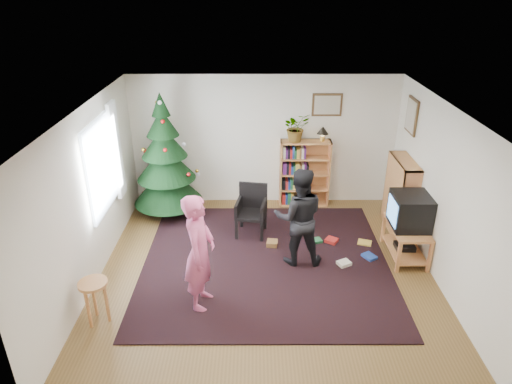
{
  "coord_description": "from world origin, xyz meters",
  "views": [
    {
      "loc": [
        -0.16,
        -5.72,
        4.07
      ],
      "look_at": [
        -0.15,
        0.55,
        1.1
      ],
      "focal_mm": 32.0,
      "sensor_mm": 36.0,
      "label": 1
    }
  ],
  "objects_px": {
    "bookshelf_right": "(400,195)",
    "person_standing": "(200,253)",
    "table_lamp": "(323,131)",
    "picture_back": "(327,105)",
    "bookshelf_back": "(305,173)",
    "picture_right": "(412,116)",
    "crt_tv": "(410,211)",
    "person_by_chair": "(299,217)",
    "christmas_tree": "(166,166)",
    "armchair": "(251,208)",
    "tv_stand": "(406,238)",
    "potted_plant": "(296,127)",
    "stool": "(94,291)"
  },
  "relations": [
    {
      "from": "picture_back",
      "to": "tv_stand",
      "type": "distance_m",
      "value": 2.79
    },
    {
      "from": "christmas_tree",
      "to": "crt_tv",
      "type": "distance_m",
      "value": 4.28
    },
    {
      "from": "picture_back",
      "to": "person_standing",
      "type": "bearing_deg",
      "value": -122.66
    },
    {
      "from": "picture_right",
      "to": "bookshelf_back",
      "type": "relative_size",
      "value": 0.46
    },
    {
      "from": "stool",
      "to": "potted_plant",
      "type": "bearing_deg",
      "value": 50.66
    },
    {
      "from": "person_by_chair",
      "to": "potted_plant",
      "type": "xyz_separation_m",
      "value": [
        0.09,
        2.02,
        0.78
      ]
    },
    {
      "from": "bookshelf_back",
      "to": "stool",
      "type": "bearing_deg",
      "value": -131.3
    },
    {
      "from": "armchair",
      "to": "tv_stand",
      "type": "bearing_deg",
      "value": -7.96
    },
    {
      "from": "picture_right",
      "to": "potted_plant",
      "type": "bearing_deg",
      "value": 162.68
    },
    {
      "from": "crt_tv",
      "to": "stool",
      "type": "distance_m",
      "value": 4.69
    },
    {
      "from": "bookshelf_right",
      "to": "person_standing",
      "type": "height_order",
      "value": "person_standing"
    },
    {
      "from": "christmas_tree",
      "to": "armchair",
      "type": "distance_m",
      "value": 1.78
    },
    {
      "from": "bookshelf_back",
      "to": "person_by_chair",
      "type": "distance_m",
      "value": 2.05
    },
    {
      "from": "crt_tv",
      "to": "armchair",
      "type": "xyz_separation_m",
      "value": [
        -2.45,
        0.77,
        -0.34
      ]
    },
    {
      "from": "stool",
      "to": "person_by_chair",
      "type": "bearing_deg",
      "value": 27.02
    },
    {
      "from": "stool",
      "to": "tv_stand",
      "type": "bearing_deg",
      "value": 19.05
    },
    {
      "from": "stool",
      "to": "person_standing",
      "type": "height_order",
      "value": "person_standing"
    },
    {
      "from": "crt_tv",
      "to": "potted_plant",
      "type": "xyz_separation_m",
      "value": [
        -1.63,
        1.87,
        0.75
      ]
    },
    {
      "from": "christmas_tree",
      "to": "person_by_chair",
      "type": "bearing_deg",
      "value": -35.8
    },
    {
      "from": "table_lamp",
      "to": "bookshelf_right",
      "type": "bearing_deg",
      "value": -38.21
    },
    {
      "from": "crt_tv",
      "to": "table_lamp",
      "type": "height_order",
      "value": "table_lamp"
    },
    {
      "from": "picture_right",
      "to": "bookshelf_right",
      "type": "height_order",
      "value": "picture_right"
    },
    {
      "from": "picture_back",
      "to": "picture_right",
      "type": "height_order",
      "value": "picture_right"
    },
    {
      "from": "picture_back",
      "to": "crt_tv",
      "type": "height_order",
      "value": "picture_back"
    },
    {
      "from": "bookshelf_right",
      "to": "person_standing",
      "type": "relative_size",
      "value": 0.79
    },
    {
      "from": "armchair",
      "to": "stool",
      "type": "bearing_deg",
      "value": -121.16
    },
    {
      "from": "picture_back",
      "to": "christmas_tree",
      "type": "xyz_separation_m",
      "value": [
        -2.94,
        -0.51,
        -0.99
      ]
    },
    {
      "from": "tv_stand",
      "to": "potted_plant",
      "type": "relative_size",
      "value": 1.78
    },
    {
      "from": "crt_tv",
      "to": "armchair",
      "type": "height_order",
      "value": "crt_tv"
    },
    {
      "from": "christmas_tree",
      "to": "stool",
      "type": "xyz_separation_m",
      "value": [
        -0.41,
        -3.02,
        -0.48
      ]
    },
    {
      "from": "tv_stand",
      "to": "bookshelf_right",
      "type": "bearing_deg",
      "value": 82.24
    },
    {
      "from": "table_lamp",
      "to": "picture_right",
      "type": "bearing_deg",
      "value": -22.97
    },
    {
      "from": "bookshelf_right",
      "to": "person_standing",
      "type": "bearing_deg",
      "value": 122.49
    },
    {
      "from": "potted_plant",
      "to": "armchair",
      "type": "bearing_deg",
      "value": -126.59
    },
    {
      "from": "christmas_tree",
      "to": "potted_plant",
      "type": "distance_m",
      "value": 2.48
    },
    {
      "from": "bookshelf_right",
      "to": "table_lamp",
      "type": "height_order",
      "value": "table_lamp"
    },
    {
      "from": "stool",
      "to": "table_lamp",
      "type": "distance_m",
      "value": 4.83
    },
    {
      "from": "picture_right",
      "to": "person_standing",
      "type": "bearing_deg",
      "value": -143.87
    },
    {
      "from": "picture_back",
      "to": "armchair",
      "type": "height_order",
      "value": "picture_back"
    },
    {
      "from": "bookshelf_back",
      "to": "person_by_chair",
      "type": "relative_size",
      "value": 0.83
    },
    {
      "from": "armchair",
      "to": "table_lamp",
      "type": "bearing_deg",
      "value": 49.31
    },
    {
      "from": "picture_back",
      "to": "table_lamp",
      "type": "relative_size",
      "value": 1.94
    },
    {
      "from": "bookshelf_back",
      "to": "stool",
      "type": "distance_m",
      "value": 4.52
    },
    {
      "from": "picture_back",
      "to": "bookshelf_back",
      "type": "relative_size",
      "value": 0.42
    },
    {
      "from": "picture_right",
      "to": "tv_stand",
      "type": "relative_size",
      "value": 0.63
    },
    {
      "from": "christmas_tree",
      "to": "person_standing",
      "type": "height_order",
      "value": "christmas_tree"
    },
    {
      "from": "tv_stand",
      "to": "crt_tv",
      "type": "relative_size",
      "value": 1.58
    },
    {
      "from": "christmas_tree",
      "to": "picture_back",
      "type": "bearing_deg",
      "value": 9.84
    },
    {
      "from": "picture_right",
      "to": "christmas_tree",
      "type": "xyz_separation_m",
      "value": [
        -4.26,
        0.22,
        -0.99
      ]
    },
    {
      "from": "christmas_tree",
      "to": "picture_right",
      "type": "bearing_deg",
      "value": -2.89
    }
  ]
}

